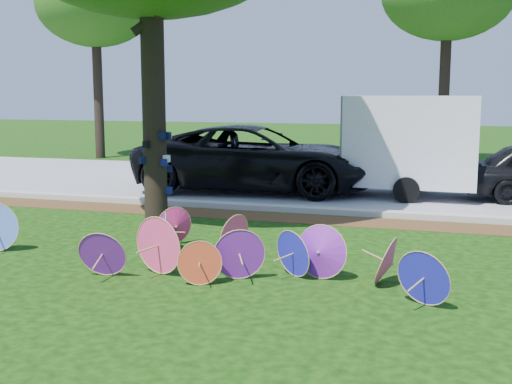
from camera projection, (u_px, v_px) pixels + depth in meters
ground at (178, 277)px, 8.71m from camera, size 90.00×90.00×0.00m
mulch_strip at (269, 217)px, 12.96m from camera, size 90.00×1.00×0.01m
curb at (278, 208)px, 13.61m from camera, size 90.00×0.30×0.12m
street at (317, 185)px, 17.54m from camera, size 90.00×8.00×0.01m
parasol_pile at (209, 246)px, 8.99m from camera, size 7.38×2.51×0.82m
black_van at (255, 159)px, 16.26m from camera, size 6.22×3.25×1.67m
cargo_trailer at (412, 141)px, 15.29m from camera, size 3.09×2.02×2.72m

